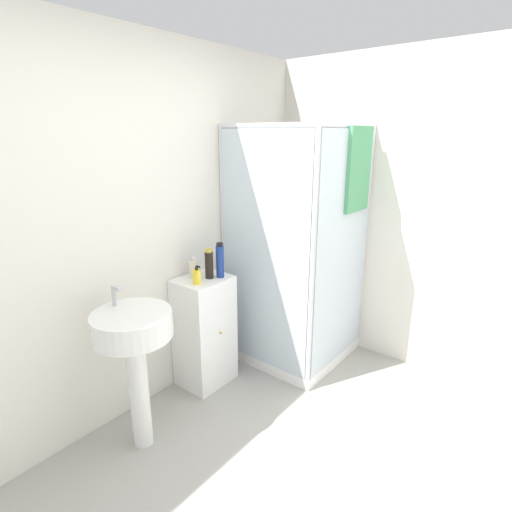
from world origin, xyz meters
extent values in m
cube|color=silver|center=(0.00, 1.70, 1.25)|extent=(6.40, 0.06, 2.50)
cube|color=silver|center=(1.70, 0.00, 1.25)|extent=(0.06, 6.40, 2.50)
cube|color=white|center=(1.23, 1.23, 0.04)|extent=(0.88, 0.88, 0.09)
cylinder|color=silver|center=(1.65, 1.65, 0.98)|extent=(0.04, 0.04, 1.95)
cylinder|color=silver|center=(0.81, 1.65, 0.98)|extent=(0.04, 0.04, 1.95)
cylinder|color=silver|center=(1.65, 0.81, 0.98)|extent=(0.04, 0.04, 1.95)
cylinder|color=silver|center=(0.81, 0.81, 0.98)|extent=(0.04, 0.04, 1.95)
cylinder|color=silver|center=(1.23, 0.81, 1.93)|extent=(0.85, 0.04, 0.04)
cylinder|color=silver|center=(1.23, 1.65, 1.93)|extent=(0.85, 0.04, 0.04)
cylinder|color=silver|center=(0.81, 1.23, 1.93)|extent=(0.04, 0.85, 0.04)
cylinder|color=silver|center=(1.65, 1.23, 1.93)|extent=(0.04, 0.85, 0.04)
cube|color=silver|center=(1.23, 0.79, 1.00)|extent=(0.81, 0.01, 1.83)
cube|color=silver|center=(0.79, 1.23, 1.00)|extent=(0.01, 0.81, 1.83)
cylinder|color=#B7BABF|center=(1.45, 1.59, 0.82)|extent=(0.02, 0.02, 1.46)
cylinder|color=#B7BABF|center=(1.45, 1.54, 1.57)|extent=(0.07, 0.07, 0.04)
cube|color=#4C9966|center=(1.37, 0.77, 1.62)|extent=(0.35, 0.03, 0.62)
cube|color=white|center=(0.42, 1.50, 0.43)|extent=(0.39, 0.33, 0.86)
sphere|color=gold|center=(0.42, 1.33, 0.47)|extent=(0.02, 0.02, 0.02)
cylinder|color=white|center=(-0.31, 1.33, 0.37)|extent=(0.12, 0.12, 0.75)
cylinder|color=white|center=(-0.31, 1.33, 0.82)|extent=(0.46, 0.46, 0.15)
cylinder|color=#B7BABF|center=(-0.31, 1.49, 0.96)|extent=(0.02, 0.02, 0.13)
cube|color=#B7BABF|center=(-0.31, 1.45, 1.02)|extent=(0.02, 0.07, 0.02)
cylinder|color=yellow|center=(0.31, 1.45, 0.92)|extent=(0.06, 0.06, 0.11)
cylinder|color=black|center=(0.31, 1.45, 0.98)|extent=(0.02, 0.02, 0.02)
cube|color=black|center=(0.31, 1.43, 0.99)|extent=(0.02, 0.03, 0.01)
cylinder|color=black|center=(0.45, 1.47, 0.96)|extent=(0.06, 0.06, 0.20)
cylinder|color=gold|center=(0.45, 1.47, 1.07)|extent=(0.05, 0.05, 0.02)
cylinder|color=navy|center=(0.52, 1.42, 0.98)|extent=(0.06, 0.06, 0.24)
cylinder|color=black|center=(0.52, 1.42, 1.11)|extent=(0.05, 0.05, 0.02)
cylinder|color=beige|center=(0.38, 1.56, 0.93)|extent=(0.06, 0.06, 0.13)
cylinder|color=silver|center=(0.38, 1.56, 1.00)|extent=(0.02, 0.02, 0.02)
cube|color=silver|center=(0.38, 1.54, 1.02)|extent=(0.01, 0.03, 0.01)
camera|label=1|loc=(-1.48, -0.54, 1.88)|focal=28.00mm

